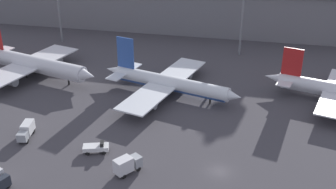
{
  "coord_description": "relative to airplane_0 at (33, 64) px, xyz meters",
  "views": [
    {
      "loc": [
        4.59,
        -67.54,
        49.42
      ],
      "look_at": [
        -14.49,
        19.22,
        6.0
      ],
      "focal_mm": 45.0,
      "sensor_mm": 36.0,
      "label": 1
    }
  ],
  "objects": [
    {
      "name": "service_vehicle_0",
      "position": [
        40.58,
        -38.93,
        -1.94
      ],
      "size": [
        5.1,
        5.86,
        3.58
      ],
      "rotation": [
        0.0,
        0.0,
        0.95
      ],
      "color": "#9EA3A8",
      "rests_on": "ground"
    },
    {
      "name": "airplane_0",
      "position": [
        0.0,
        0.0,
        0.0
      ],
      "size": [
        43.36,
        34.27,
        12.9
      ],
      "rotation": [
        0.0,
        0.0,
        -0.26
      ],
      "color": "silver",
      "rests_on": "ground"
    },
    {
      "name": "ground",
      "position": [
        57.97,
        -34.65,
        -3.91
      ],
      "size": [
        600.0,
        600.0,
        0.0
      ],
      "primitive_type": "plane",
      "color": "#423F44"
    },
    {
      "name": "lamp_post_0",
      "position": [
        -5.9,
        31.23,
        10.29
      ],
      "size": [
        1.8,
        1.8,
        21.92
      ],
      "color": "slate",
      "rests_on": "ground"
    },
    {
      "name": "service_vehicle_1",
      "position": [
        15.0,
        -31.12,
        -2.15
      ],
      "size": [
        3.17,
        6.66,
        3.11
      ],
      "rotation": [
        0.0,
        0.0,
        -1.39
      ],
      "color": "#9EA3A8",
      "rests_on": "ground"
    },
    {
      "name": "lamp_post_1",
      "position": [
        57.45,
        31.23,
        9.36
      ],
      "size": [
        1.8,
        1.8,
        20.27
      ],
      "color": "slate",
      "rests_on": "ground"
    },
    {
      "name": "service_vehicle_3",
      "position": [
        32.17,
        -33.47,
        -2.78
      ],
      "size": [
        5.72,
        3.75,
        2.42
      ],
      "rotation": [
        0.0,
        0.0,
        0.3
      ],
      "color": "white",
      "rests_on": "ground"
    },
    {
      "name": "terminal_building",
      "position": [
        57.97,
        60.9,
        5.02
      ],
      "size": [
        214.57,
        31.14,
        17.77
      ],
      "color": "slate",
      "rests_on": "ground"
    },
    {
      "name": "airplane_1",
      "position": [
        40.86,
        -3.14,
        -0.62
      ],
      "size": [
        39.36,
        38.23,
        13.83
      ],
      "rotation": [
        0.0,
        0.0,
        -0.26
      ],
      "color": "white",
      "rests_on": "ground"
    }
  ]
}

